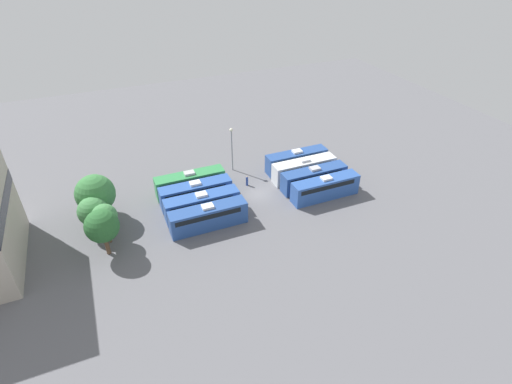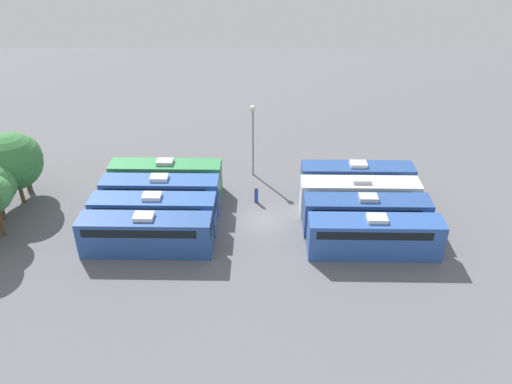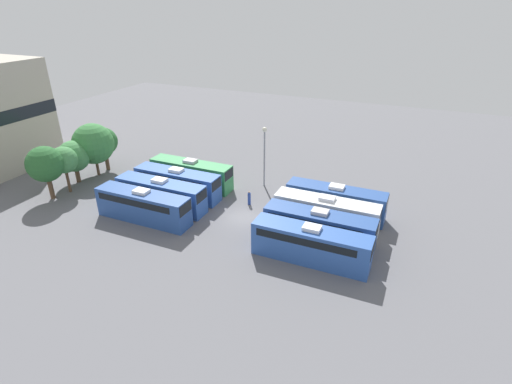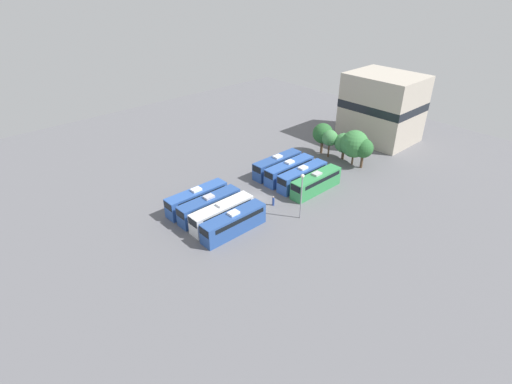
% 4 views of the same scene
% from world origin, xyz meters
% --- Properties ---
extents(ground_plane, '(121.33, 121.33, 0.00)m').
position_xyz_m(ground_plane, '(0.00, 0.00, 0.00)').
color(ground_plane, slate).
extents(bus_0, '(2.50, 10.96, 3.67)m').
position_xyz_m(bus_0, '(-4.75, -9.26, 1.82)').
color(bus_0, '#2D56A8').
rests_on(bus_0, ground_plane).
extents(bus_1, '(2.50, 10.96, 3.67)m').
position_xyz_m(bus_1, '(-1.52, -9.12, 1.82)').
color(bus_1, '#284C93').
rests_on(bus_1, ground_plane).
extents(bus_2, '(2.50, 10.96, 3.67)m').
position_xyz_m(bus_2, '(1.60, -9.01, 1.82)').
color(bus_2, silver).
rests_on(bus_2, ground_plane).
extents(bus_3, '(2.50, 10.96, 3.67)m').
position_xyz_m(bus_3, '(4.73, -9.26, 1.82)').
color(bus_3, '#284C93').
rests_on(bus_3, ground_plane).
extents(bus_4, '(2.50, 10.96, 3.67)m').
position_xyz_m(bus_4, '(-4.81, 9.61, 1.82)').
color(bus_4, '#284C93').
rests_on(bus_4, ground_plane).
extents(bus_5, '(2.50, 10.96, 3.67)m').
position_xyz_m(bus_5, '(-1.63, 9.58, 1.82)').
color(bus_5, '#2D56A8').
rests_on(bus_5, ground_plane).
extents(bus_6, '(2.50, 10.96, 3.67)m').
position_xyz_m(bus_6, '(1.69, 9.56, 1.82)').
color(bus_6, '#2D56A8').
rests_on(bus_6, ground_plane).
extents(bus_7, '(2.50, 10.96, 3.67)m').
position_xyz_m(bus_7, '(4.89, 9.59, 1.82)').
color(bus_7, '#338C4C').
rests_on(bus_7, ground_plane).
extents(worker_person, '(0.36, 0.36, 1.73)m').
position_xyz_m(worker_person, '(3.21, 0.58, 0.80)').
color(worker_person, navy).
rests_on(worker_person, ground_plane).
extents(light_pole, '(0.60, 0.60, 7.88)m').
position_xyz_m(light_pole, '(8.83, 1.02, 5.33)').
color(light_pole, gray).
rests_on(light_pole, ground_plane).
extents(tree_0, '(4.28, 4.28, 6.64)m').
position_xyz_m(tree_0, '(-5.04, 23.24, 4.47)').
color(tree_0, brown).
rests_on(tree_0, ground_plane).
extents(tree_1, '(3.32, 3.32, 5.96)m').
position_xyz_m(tree_1, '(-2.80, 22.77, 4.26)').
color(tree_1, brown).
rests_on(tree_1, ground_plane).
extents(tree_2, '(4.06, 4.06, 5.67)m').
position_xyz_m(tree_2, '(-0.09, 24.12, 3.61)').
color(tree_2, brown).
rests_on(tree_2, ground_plane).
extents(tree_3, '(5.46, 5.46, 7.25)m').
position_xyz_m(tree_3, '(2.81, 23.41, 4.51)').
color(tree_3, brown).
rests_on(tree_3, ground_plane).
extents(tree_4, '(3.81, 3.81, 6.11)m').
position_xyz_m(tree_4, '(4.87, 23.58, 4.16)').
color(tree_4, brown).
rests_on(tree_4, ground_plane).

